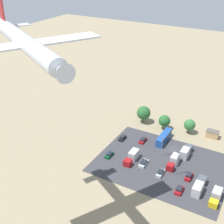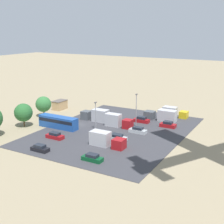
# 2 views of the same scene
# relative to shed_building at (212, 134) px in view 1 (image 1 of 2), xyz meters

# --- Properties ---
(ground_plane) EXTENTS (400.00, 400.00, 0.00)m
(ground_plane) POSITION_rel_shed_building_xyz_m (10.62, 15.33, -1.47)
(ground_plane) COLOR gray
(parking_lot_surface) EXTENTS (44.75, 33.90, 0.08)m
(parking_lot_surface) POSITION_rel_shed_building_xyz_m (10.62, 26.18, -1.43)
(parking_lot_surface) COLOR #38383D
(parking_lot_surface) RESTS_ON ground
(shed_building) EXTENTS (4.87, 3.08, 2.93)m
(shed_building) POSITION_rel_shed_building_xyz_m (0.00, 0.00, 0.00)
(shed_building) COLOR tan
(shed_building) RESTS_ON ground
(bus) EXTENTS (2.57, 11.11, 3.07)m
(bus) POSITION_rel_shed_building_xyz_m (15.69, 12.10, 0.26)
(bus) COLOR #1E4C9E
(bus) RESTS_ON ground
(parked_car_0) EXTENTS (1.76, 4.23, 1.42)m
(parked_car_0) POSITION_rel_shed_building_xyz_m (29.08, 31.33, -0.80)
(parked_car_0) COLOR #0C4723
(parked_car_0) RESTS_ON ground
(parked_car_1) EXTENTS (2.00, 4.80, 1.41)m
(parked_car_1) POSITION_rel_shed_building_xyz_m (16.27, 29.76, -0.80)
(parked_car_1) COLOR #ADB2B7
(parked_car_1) RESTS_ON ground
(parked_car_2) EXTENTS (1.75, 4.03, 1.45)m
(parked_car_2) POSITION_rel_shed_building_xyz_m (30.30, 18.97, -0.79)
(parked_car_2) COLOR black
(parked_car_2) RESTS_ON ground
(parked_car_3) EXTENTS (1.79, 4.37, 1.49)m
(parked_car_3) POSITION_rel_shed_building_xyz_m (22.56, 16.60, -0.77)
(parked_car_3) COLOR maroon
(parked_car_3) RESTS_ON ground
(parked_car_4) EXTENTS (1.74, 4.42, 1.50)m
(parked_car_4) POSITION_rel_shed_building_xyz_m (9.22, 31.89, -0.77)
(parked_car_4) COLOR #ADB2B7
(parked_car_4) RESTS_ON ground
(parked_car_5) EXTENTS (1.99, 4.12, 1.60)m
(parked_car_5) POSITION_rel_shed_building_xyz_m (1.07, 36.80, -0.73)
(parked_car_5) COLOR maroon
(parked_car_5) RESTS_ON ground
(parked_car_6) EXTENTS (1.82, 4.31, 1.64)m
(parked_car_6) POSITION_rel_shed_building_xyz_m (0.47, 28.96, -0.71)
(parked_car_6) COLOR maroon
(parked_car_6) RESTS_ON ground
(parked_truck_0) EXTENTS (2.52, 7.30, 2.81)m
(parked_truck_0) POSITION_rel_shed_building_xyz_m (-9.49, 34.78, -0.11)
(parked_truck_0) COLOR gold
(parked_truck_0) RESTS_ON ground
(parked_truck_1) EXTENTS (2.33, 7.47, 3.33)m
(parked_truck_1) POSITION_rel_shed_building_xyz_m (7.21, 24.97, 0.13)
(parked_truck_1) COLOR maroon
(parked_truck_1) RESTS_ON ground
(parked_truck_2) EXTENTS (2.57, 8.14, 3.14)m
(parked_truck_2) POSITION_rel_shed_building_xyz_m (20.90, 29.47, 0.04)
(parked_truck_2) COLOR maroon
(parked_truck_2) RESTS_ON ground
(parked_truck_3) EXTENTS (2.58, 9.18, 3.21)m
(parked_truck_3) POSITION_rel_shed_building_xyz_m (-3.93, 33.27, 0.07)
(parked_truck_3) COLOR #4C5156
(parked_truck_3) RESTS_ON ground
(parked_truck_4) EXTENTS (2.57, 8.16, 3.39)m
(parked_truck_4) POSITION_rel_shed_building_xyz_m (5.33, 17.27, 0.16)
(parked_truck_4) COLOR #4C5156
(parked_truck_4) RESTS_ON ground
(tree_near_shed) EXTENTS (4.59, 4.59, 6.05)m
(tree_near_shed) POSITION_rel_shed_building_xyz_m (9.06, 1.33, 2.28)
(tree_near_shed) COLOR brown
(tree_near_shed) RESTS_ON ground
(tree_apron_mid) EXTENTS (5.87, 5.87, 7.48)m
(tree_apron_mid) POSITION_rel_shed_building_xyz_m (28.90, 2.40, 3.06)
(tree_apron_mid) COLOR brown
(tree_apron_mid) RESTS_ON ground
(tree_apron_far) EXTENTS (4.82, 4.82, 6.22)m
(tree_apron_far) POSITION_rel_shed_building_xyz_m (19.06, 3.29, 2.33)
(tree_apron_far) COLOR brown
(tree_apron_far) RESTS_ON ground
(light_pole_lot_centre) EXTENTS (0.90, 0.28, 8.78)m
(light_pole_lot_centre) POSITION_rel_shed_building_xyz_m (4.65, 29.21, 3.43)
(light_pole_lot_centre) COLOR gray
(light_pole_lot_centre) RESTS_ON ground
(light_pole_lot_edge) EXTENTS (0.90, 0.28, 7.43)m
(light_pole_lot_edge) POSITION_rel_shed_building_xyz_m (12.88, 21.85, 2.75)
(light_pole_lot_edge) COLOR gray
(light_pole_lot_edge) RESTS_ON ground
(airplane) EXTENTS (36.20, 30.81, 8.82)m
(airplane) POSITION_rel_shed_building_xyz_m (27.67, 66.56, 48.45)
(airplane) COLOR silver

